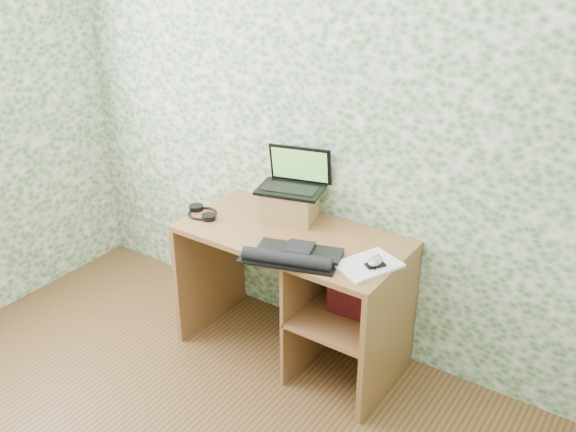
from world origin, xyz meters
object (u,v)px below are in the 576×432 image
Objects in this scene: desk at (308,280)px; laptop at (294,179)px; riser at (290,205)px; keyboard at (294,256)px; notepad at (368,265)px.

laptop reaches higher than desk.
keyboard is at bearing -53.98° from riser.
notepad is at bearing -20.54° from riser.
riser is 0.69× the size of laptop.
notepad reaches higher than desk.
keyboard reaches higher than notepad.
laptop reaches higher than notepad.
keyboard is (0.27, -0.37, -0.06)m from riser.
keyboard is (0.27, -0.40, -0.19)m from laptop.
riser reaches higher than keyboard.
riser reaches higher than notepad.
desk is 4.06× the size of notepad.
desk is 3.06× the size of laptop.
desk is at bearing -53.89° from laptop.
laptop is (-0.00, 0.04, 0.14)m from riser.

